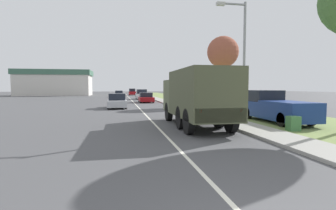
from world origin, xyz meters
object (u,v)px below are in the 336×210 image
(car_nearest_ahead, at_px, (117,101))
(car_second_ahead, at_px, (146,98))
(pickup_truck, at_px, (274,107))
(lamp_post, at_px, (241,51))
(military_truck, at_px, (197,95))
(car_third_ahead, at_px, (142,95))
(car_fourth_ahead, at_px, (119,94))
(car_farthest_ahead, at_px, (132,92))

(car_nearest_ahead, xyz_separation_m, car_second_ahead, (3.85, 9.38, -0.04))
(pickup_truck, bearing_deg, lamp_post, -158.80)
(military_truck, bearing_deg, car_third_ahead, 90.23)
(military_truck, xyz_separation_m, car_nearest_ahead, (-4.24, 13.46, -1.00))
(military_truck, bearing_deg, car_nearest_ahead, 107.50)
(military_truck, relative_size, car_second_ahead, 1.68)
(car_second_ahead, xyz_separation_m, car_third_ahead, (0.26, 10.10, 0.14))
(car_nearest_ahead, height_order, car_second_ahead, car_nearest_ahead)
(car_nearest_ahead, relative_size, pickup_truck, 0.76)
(car_nearest_ahead, bearing_deg, military_truck, -72.50)
(lamp_post, bearing_deg, car_fourth_ahead, 98.26)
(car_third_ahead, distance_m, pickup_truck, 32.31)
(pickup_truck, height_order, lamp_post, lamp_post)
(military_truck, relative_size, car_fourth_ahead, 1.57)
(car_third_ahead, relative_size, lamp_post, 0.67)
(military_truck, relative_size, lamp_post, 1.10)
(car_fourth_ahead, xyz_separation_m, pickup_truck, (9.30, -43.95, 0.28))
(car_fourth_ahead, bearing_deg, car_third_ahead, -71.90)
(car_third_ahead, distance_m, lamp_post, 33.20)
(car_nearest_ahead, height_order, car_third_ahead, car_third_ahead)
(car_second_ahead, xyz_separation_m, lamp_post, (2.85, -22.84, 3.43))
(car_third_ahead, bearing_deg, car_nearest_ahead, -101.92)
(car_third_ahead, bearing_deg, lamp_post, -85.51)
(military_truck, xyz_separation_m, pickup_truck, (5.22, 1.07, -0.76))
(military_truck, xyz_separation_m, car_fourth_ahead, (-4.08, 45.02, -1.04))
(car_third_ahead, height_order, pickup_truck, pickup_truck)
(car_nearest_ahead, bearing_deg, car_second_ahead, 67.68)
(car_third_ahead, xyz_separation_m, lamp_post, (2.59, -32.94, 3.29))
(lamp_post, bearing_deg, car_nearest_ahead, 116.46)
(car_fourth_ahead, xyz_separation_m, lamp_post, (6.54, -45.03, 3.43))
(military_truck, bearing_deg, pickup_truck, 11.59)
(military_truck, distance_m, pickup_truck, 5.38)
(military_truck, relative_size, pickup_truck, 1.29)
(military_truck, xyz_separation_m, car_farthest_ahead, (-0.62, 56.84, -0.89))
(car_second_ahead, distance_m, lamp_post, 23.27)
(car_fourth_ahead, distance_m, pickup_truck, 44.93)
(car_nearest_ahead, distance_m, car_second_ahead, 10.14)
(car_third_ahead, xyz_separation_m, pickup_truck, (5.35, -31.86, 0.14))
(car_nearest_ahead, bearing_deg, pickup_truck, -52.62)
(car_farthest_ahead, bearing_deg, car_nearest_ahead, -94.77)
(car_nearest_ahead, bearing_deg, lamp_post, -63.54)
(car_nearest_ahead, height_order, car_farthest_ahead, car_farthest_ahead)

